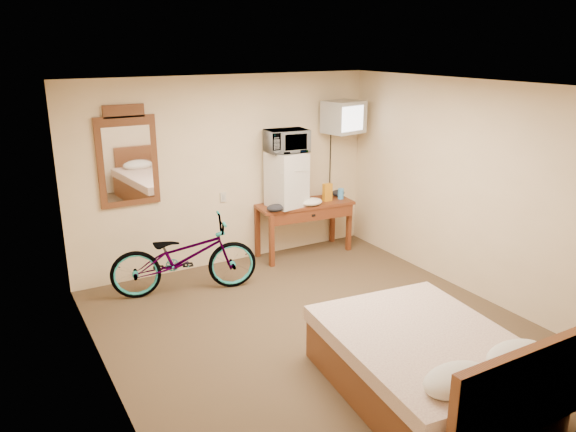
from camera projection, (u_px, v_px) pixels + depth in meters
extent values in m
plane|color=#4F3E27|center=(321.00, 332.00, 5.85)|extent=(4.60, 4.60, 0.00)
plane|color=silver|center=(325.00, 87.00, 5.10)|extent=(4.60, 4.60, 0.00)
cube|color=beige|center=(228.00, 172.00, 7.38)|extent=(4.20, 0.04, 2.50)
cube|color=beige|center=(520.00, 311.00, 3.57)|extent=(4.20, 0.04, 2.50)
cube|color=beige|center=(103.00, 256.00, 4.48)|extent=(0.04, 4.60, 2.50)
cube|color=beige|center=(476.00, 190.00, 6.47)|extent=(0.04, 4.60, 2.50)
cube|color=beige|center=(223.00, 197.00, 7.43)|extent=(0.08, 0.01, 0.13)
cube|color=maroon|center=(304.00, 204.00, 7.81)|extent=(1.40, 0.65, 0.04)
cube|color=maroon|center=(272.00, 241.00, 7.45)|extent=(0.06, 0.06, 0.71)
cube|color=maroon|center=(349.00, 227.00, 8.04)|extent=(0.06, 0.06, 0.71)
cube|color=maroon|center=(257.00, 232.00, 7.80)|extent=(0.06, 0.06, 0.71)
cube|color=maroon|center=(332.00, 219.00, 8.39)|extent=(0.06, 0.06, 0.71)
cube|color=maroon|center=(313.00, 215.00, 7.65)|extent=(1.23, 0.16, 0.16)
cube|color=black|center=(313.00, 215.00, 7.63)|extent=(0.05, 0.02, 0.03)
cube|color=silver|center=(287.00, 179.00, 7.55)|extent=(0.53, 0.51, 0.74)
cube|color=#A8A8A3|center=(295.00, 172.00, 7.33)|extent=(0.45, 0.01, 0.00)
cylinder|color=#A8A8A3|center=(284.00, 187.00, 7.30)|extent=(0.02, 0.02, 0.27)
imported|color=silver|center=(287.00, 141.00, 7.40)|extent=(0.57, 0.42, 0.30)
cube|color=orange|center=(327.00, 192.00, 7.85)|extent=(0.12, 0.07, 0.25)
cylinder|color=#4497E7|center=(341.00, 194.00, 7.97)|extent=(0.08, 0.08, 0.15)
ellipsoid|color=white|center=(311.00, 202.00, 7.65)|extent=(0.32, 0.25, 0.10)
ellipsoid|color=black|center=(276.00, 208.00, 7.39)|extent=(0.25, 0.19, 0.09)
ellipsoid|color=black|center=(338.00, 193.00, 8.12)|extent=(0.20, 0.16, 0.09)
cube|color=black|center=(333.00, 122.00, 7.98)|extent=(0.14, 0.02, 0.14)
cylinder|color=black|center=(334.00, 123.00, 7.95)|extent=(0.05, 0.30, 0.05)
cube|color=#A8A8A3|center=(344.00, 117.00, 7.73)|extent=(0.58, 0.51, 0.44)
cube|color=white|center=(353.00, 119.00, 7.56)|extent=(0.41, 0.10, 0.33)
cube|color=black|center=(335.00, 115.00, 7.91)|extent=(0.31, 0.08, 0.27)
cube|color=brown|center=(128.00, 162.00, 6.67)|extent=(0.72, 0.04, 1.08)
cube|color=brown|center=(123.00, 111.00, 6.49)|extent=(0.48, 0.04, 0.15)
cube|color=white|center=(128.00, 164.00, 6.66)|extent=(0.56, 0.01, 0.89)
imported|color=black|center=(184.00, 257.00, 6.65)|extent=(1.82, 0.99, 0.91)
cube|color=brown|center=(424.00, 370.00, 4.81)|extent=(1.56, 1.96, 0.40)
cube|color=#F5E3BE|center=(426.00, 344.00, 4.73)|extent=(1.60, 2.01, 0.14)
cube|color=brown|center=(523.00, 393.00, 3.91)|extent=(1.37, 0.08, 0.70)
ellipsoid|color=beige|center=(457.00, 380.00, 4.01)|extent=(0.57, 0.35, 0.20)
ellipsoid|color=beige|center=(518.00, 356.00, 4.31)|extent=(0.57, 0.35, 0.20)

